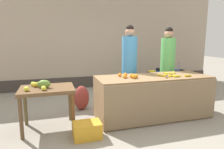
# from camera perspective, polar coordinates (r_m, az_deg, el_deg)

# --- Properties ---
(ground_plane) EXTENTS (24.00, 24.00, 0.00)m
(ground_plane) POSITION_cam_1_polar(r_m,az_deg,el_deg) (4.15, 4.58, -12.36)
(ground_plane) COLOR gray
(market_wall_back) EXTENTS (8.46, 0.23, 3.21)m
(market_wall_back) POSITION_cam_1_polar(r_m,az_deg,el_deg) (6.69, -4.60, 10.03)
(market_wall_back) COLOR tan
(market_wall_back) RESTS_ON ground
(fruit_stall_counter) EXTENTS (2.28, 0.87, 0.84)m
(fruit_stall_counter) POSITION_cam_1_polar(r_m,az_deg,el_deg) (4.21, 11.43, -6.14)
(fruit_stall_counter) COLOR olive
(fruit_stall_counter) RESTS_ON ground
(side_table_wooden) EXTENTS (0.91, 0.68, 0.75)m
(side_table_wooden) POSITION_cam_1_polar(r_m,az_deg,el_deg) (3.69, -17.78, -5.20)
(side_table_wooden) COLOR brown
(side_table_wooden) RESTS_ON ground
(banana_bunch_pile) EXTENTS (0.65, 0.61, 0.07)m
(banana_bunch_pile) POSITION_cam_1_polar(r_m,az_deg,el_deg) (4.25, 15.93, 0.06)
(banana_bunch_pile) COLOR yellow
(banana_bunch_pile) RESTS_ON fruit_stall_counter
(orange_pile) EXTENTS (0.33, 0.34, 0.09)m
(orange_pile) POSITION_cam_1_polar(r_m,az_deg,el_deg) (3.88, 4.72, -0.35)
(orange_pile) COLOR orange
(orange_pile) RESTS_ON fruit_stall_counter
(mango_papaya_pile) EXTENTS (0.45, 0.51, 0.14)m
(mango_papaya_pile) POSITION_cam_1_polar(r_m,az_deg,el_deg) (3.66, -19.53, -2.75)
(mango_papaya_pile) COLOR #D4DB39
(mango_papaya_pile) RESTS_ON side_table_wooden
(vendor_woman_blue_shirt) EXTENTS (0.34, 0.34, 1.88)m
(vendor_woman_blue_shirt) POSITION_cam_1_polar(r_m,az_deg,el_deg) (4.60, 4.89, 2.17)
(vendor_woman_blue_shirt) COLOR #33333D
(vendor_woman_blue_shirt) RESTS_ON ground
(vendor_woman_green_shirt) EXTENTS (0.34, 0.34, 1.85)m
(vendor_woman_green_shirt) POSITION_cam_1_polar(r_m,az_deg,el_deg) (5.05, 15.33, 2.35)
(vendor_woman_green_shirt) COLOR #33333D
(vendor_woman_green_shirt) RESTS_ON ground
(parked_motorcycle) EXTENTS (1.60, 0.18, 0.88)m
(parked_motorcycle) POSITION_cam_1_polar(r_m,az_deg,el_deg) (6.36, 15.04, -0.92)
(parked_motorcycle) COLOR black
(parked_motorcycle) RESTS_ON ground
(produce_crate) EXTENTS (0.44, 0.32, 0.26)m
(produce_crate) POSITION_cam_1_polar(r_m,az_deg,el_deg) (3.40, -7.00, -15.30)
(produce_crate) COLOR gold
(produce_crate) RESTS_ON ground
(produce_sack) EXTENTS (0.46, 0.44, 0.54)m
(produce_sack) POSITION_cam_1_polar(r_m,az_deg,el_deg) (4.63, -8.56, -6.48)
(produce_sack) COLOR maroon
(produce_sack) RESTS_ON ground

